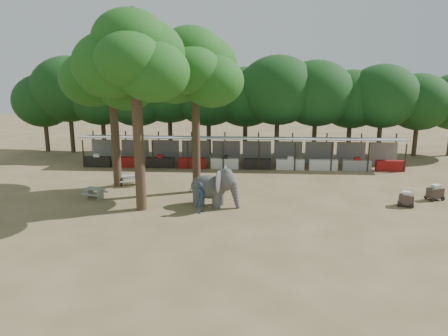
# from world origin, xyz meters

# --- Properties ---
(ground) EXTENTS (100.00, 100.00, 0.00)m
(ground) POSITION_xyz_m (0.00, 0.00, 0.00)
(ground) COLOR brown
(ground) RESTS_ON ground
(vendor_stalls) EXTENTS (28.00, 2.99, 2.80)m
(vendor_stalls) POSITION_xyz_m (-0.00, 13.84, 1.18)
(vendor_stalls) COLOR #94969C
(vendor_stalls) RESTS_ON ground
(yard_tree_left) EXTENTS (7.10, 6.90, 11.02)m
(yard_tree_left) POSITION_xyz_m (-9.13, 7.19, 8.20)
(yard_tree_left) COLOR #332316
(yard_tree_left) RESTS_ON ground
(yard_tree_center) EXTENTS (7.10, 6.90, 12.04)m
(yard_tree_center) POSITION_xyz_m (-6.13, 2.19, 9.21)
(yard_tree_center) COLOR #332316
(yard_tree_center) RESTS_ON ground
(yard_tree_back) EXTENTS (7.10, 6.90, 11.36)m
(yard_tree_back) POSITION_xyz_m (-3.13, 6.19, 8.54)
(yard_tree_back) COLOR #332316
(yard_tree_back) RESTS_ON ground
(backdrop_trees) EXTENTS (46.46, 5.95, 8.33)m
(backdrop_trees) POSITION_xyz_m (0.00, 19.00, 5.51)
(backdrop_trees) COLOR #332316
(backdrop_trees) RESTS_ON ground
(elephant) EXTENTS (3.42, 2.52, 2.54)m
(elephant) POSITION_xyz_m (-1.50, 2.94, 1.27)
(elephant) COLOR #413F3E
(elephant) RESTS_ON ground
(handler) EXTENTS (0.73, 0.83, 1.92)m
(handler) POSITION_xyz_m (-2.20, 1.59, 0.96)
(handler) COLOR #26384C
(handler) RESTS_ON ground
(picnic_table_near) EXTENTS (1.72, 1.64, 0.68)m
(picnic_table_near) POSITION_xyz_m (-9.68, 4.06, 0.45)
(picnic_table_near) COLOR gray
(picnic_table_near) RESTS_ON ground
(picnic_table_far) EXTENTS (1.84, 1.75, 0.74)m
(picnic_table_far) POSITION_xyz_m (-8.21, 7.37, 0.49)
(picnic_table_far) COLOR gray
(picnic_table_far) RESTS_ON ground
(cart_front) EXTENTS (1.16, 0.95, 0.98)m
(cart_front) POSITION_xyz_m (10.74, 3.56, 0.48)
(cart_front) COLOR #382A26
(cart_front) RESTS_ON ground
(cart_back) EXTENTS (1.27, 1.04, 1.06)m
(cart_back) POSITION_xyz_m (13.11, 4.99, 0.53)
(cart_back) COLOR #382A26
(cart_back) RESTS_ON ground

